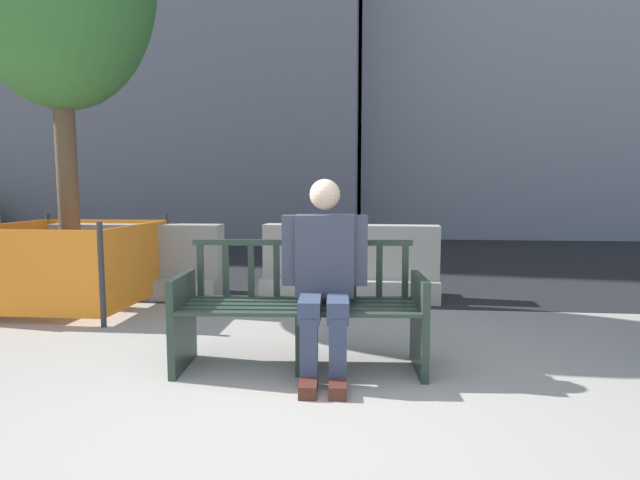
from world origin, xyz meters
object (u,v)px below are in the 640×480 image
object	(u,v)px
street_bench	(300,312)
construction_fence	(72,262)
seated_person	(324,272)
jersey_barrier_centre	(350,268)
jersey_barrier_left	(138,266)

from	to	relation	value
street_bench	construction_fence	distance (m)	3.11
seated_person	jersey_barrier_centre	xyz separation A→B (m)	(0.10, 2.38, -0.35)
jersey_barrier_left	construction_fence	world-z (taller)	construction_fence
street_bench	construction_fence	xyz separation A→B (m)	(-2.66, 1.61, 0.08)
jersey_barrier_left	construction_fence	size ratio (longest dim) A/B	1.30
jersey_barrier_centre	construction_fence	bearing A→B (deg)	-166.03
jersey_barrier_left	street_bench	bearing A→B (deg)	-45.00
seated_person	jersey_barrier_left	xyz separation A→B (m)	(-2.39, 2.26, -0.35)
street_bench	seated_person	size ratio (longest dim) A/B	1.31
street_bench	construction_fence	world-z (taller)	construction_fence
jersey_barrier_centre	construction_fence	size ratio (longest dim) A/B	1.32
jersey_barrier_centre	construction_fence	distance (m)	3.02
seated_person	jersey_barrier_centre	size ratio (longest dim) A/B	0.65
street_bench	jersey_barrier_left	xyz separation A→B (m)	(-2.22, 2.22, -0.06)
street_bench	jersey_barrier_centre	distance (m)	2.35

